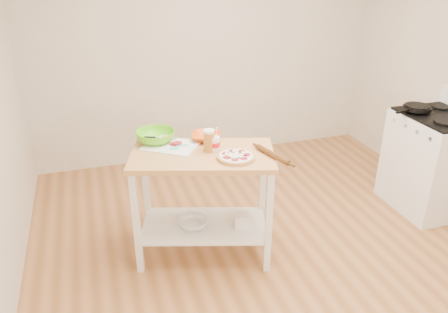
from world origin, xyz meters
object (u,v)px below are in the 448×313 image
orange_bowl (206,137)px  cutting_board (171,145)px  shelf_glass_bowl (193,223)px  shelf_bin (242,220)px  skillet (417,108)px  rolling_pin (273,155)px  knife (155,138)px  spatula (178,147)px  beer_pint (209,140)px  yogurt_tub (214,144)px  green_bowl (156,137)px  pizza (236,157)px  prep_island (203,183)px  gas_stove (432,162)px

orange_bowl → cutting_board: bearing=-174.0°
shelf_glass_bowl → shelf_bin: (0.38, -0.11, 0.02)m
skillet → rolling_pin: bearing=-176.8°
knife → rolling_pin: size_ratio=0.73×
spatula → beer_pint: bearing=-32.8°
cutting_board → orange_bowl: (0.29, 0.03, 0.02)m
yogurt_tub → green_bowl: bearing=144.0°
skillet → shelf_glass_bowl: size_ratio=1.68×
pizza → spatula: pizza is taller
prep_island → pizza: pizza is taller
spatula → green_bowl: 0.23m
knife → rolling_pin: rolling_pin is taller
pizza → spatula: (-0.36, 0.30, 0.00)m
pizza → yogurt_tub: (-0.11, 0.19, 0.04)m
beer_pint → green_bowl: bearing=141.0°
orange_bowl → pizza: bearing=-73.9°
skillet → knife: skillet is taller
beer_pint → rolling_pin: beer_pint is taller
knife → pizza: bearing=-21.5°
cutting_board → rolling_pin: size_ratio=1.41×
cutting_board → shelf_glass_bowl: cutting_board is taller
shelf_bin → gas_stove: bearing=5.0°
yogurt_tub → shelf_bin: bearing=-36.3°
cutting_board → beer_pint: (0.26, -0.18, 0.08)m
orange_bowl → green_bowl: 0.40m
shelf_glass_bowl → beer_pint: bearing=10.8°
spatula → shelf_bin: (0.44, -0.25, -0.60)m
gas_stove → spatula: 2.45m
cutting_board → shelf_bin: 0.83m
skillet → yogurt_tub: size_ratio=2.04×
prep_island → pizza: (0.21, -0.17, 0.27)m
beer_pint → prep_island: bearing=-160.9°
gas_stove → green_bowl: gas_stove is taller
prep_island → orange_bowl: (0.09, 0.23, 0.28)m
gas_stove → shelf_bin: size_ratio=10.06×
gas_stove → yogurt_tub: size_ratio=5.72×
orange_bowl → beer_pint: size_ratio=1.35×
gas_stove → orange_bowl: size_ratio=4.80×
rolling_pin → shelf_glass_bowl: (-0.56, 0.22, -0.62)m
pizza → beer_pint: size_ratio=1.64×
spatula → green_bowl: size_ratio=0.49×
green_bowl → rolling_pin: (0.77, -0.54, -0.03)m
green_bowl → pizza: bearing=-43.4°
gas_stove → spatula: gas_stove is taller
beer_pint → skillet: bearing=5.3°
prep_island → knife: (-0.30, 0.36, 0.27)m
gas_stove → orange_bowl: 2.21m
prep_island → gas_stove: gas_stove is taller
yogurt_tub → rolling_pin: (0.37, -0.25, -0.03)m
beer_pint → yogurt_tub: bearing=1.1°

